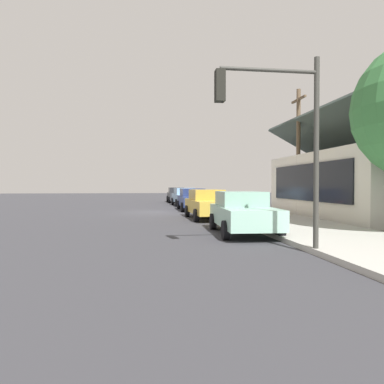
{
  "coord_description": "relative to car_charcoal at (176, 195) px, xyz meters",
  "views": [
    {
      "loc": [
        24.38,
        -0.96,
        1.83
      ],
      "look_at": [
        -1.5,
        2.63,
        1.34
      ],
      "focal_mm": 33.62,
      "sensor_mm": 36.0,
      "label": 1
    }
  ],
  "objects": [
    {
      "name": "ground_plane",
      "position": [
        13.91,
        -2.67,
        -0.82
      ],
      "size": [
        120.0,
        120.0,
        0.0
      ],
      "primitive_type": "plane",
      "color": "#38383D"
    },
    {
      "name": "car_navy",
      "position": [
        12.3,
        0.03,
        0.0
      ],
      "size": [
        4.73,
        2.1,
        1.59
      ],
      "rotation": [
        0.0,
        0.0,
        -0.01
      ],
      "color": "navy",
      "rests_on": "ground"
    },
    {
      "name": "storefront_building",
      "position": [
        19.51,
        9.31,
        1.15
      ],
      "size": [
        11.73,
        8.13,
        5.84
      ],
      "color": "silver",
      "rests_on": "ground"
    },
    {
      "name": "utility_pole_wooden",
      "position": [
        18.09,
        5.53,
        3.11
      ],
      "size": [
        1.8,
        0.24,
        7.5
      ],
      "color": "brown",
      "rests_on": "ground"
    },
    {
      "name": "sidewalk_curb",
      "position": [
        13.91,
        2.93,
        -0.74
      ],
      "size": [
        60.0,
        4.2,
        0.16
      ],
      "primitive_type": "cube",
      "color": "#B2AFA8",
      "rests_on": "ground"
    },
    {
      "name": "car_skyblue",
      "position": [
        6.23,
        0.15,
        0.0
      ],
      "size": [
        4.67,
        2.17,
        1.59
      ],
      "rotation": [
        0.0,
        0.0,
        0.04
      ],
      "color": "#8CB7E0",
      "rests_on": "ground"
    },
    {
      "name": "traffic_light_main",
      "position": [
        29.33,
        -0.13,
        2.68
      ],
      "size": [
        0.37,
        2.79,
        5.2
      ],
      "color": "#383833",
      "rests_on": "ground"
    },
    {
      "name": "car_mustard",
      "position": [
        18.94,
        -0.07,
        0.0
      ],
      "size": [
        4.93,
        2.17,
        1.59
      ],
      "rotation": [
        0.0,
        0.0,
        0.02
      ],
      "color": "gold",
      "rests_on": "ground"
    },
    {
      "name": "fire_hydrant_red",
      "position": [
        16.39,
        1.53,
        -0.32
      ],
      "size": [
        0.22,
        0.22,
        0.71
      ],
      "color": "red",
      "rests_on": "sidewalk_curb"
    },
    {
      "name": "car_seafoam",
      "position": [
        25.08,
        0.14,
        0.0
      ],
      "size": [
        4.76,
        2.26,
        1.59
      ],
      "rotation": [
        0.0,
        0.0,
        -0.05
      ],
      "color": "#9ED1BC",
      "rests_on": "ground"
    },
    {
      "name": "car_charcoal",
      "position": [
        0.0,
        0.0,
        0.0
      ],
      "size": [
        4.86,
        1.99,
        1.59
      ],
      "rotation": [
        0.0,
        0.0,
        -0.01
      ],
      "color": "#2D3035",
      "rests_on": "ground"
    }
  ]
}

